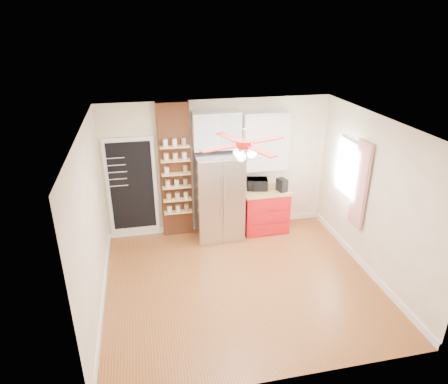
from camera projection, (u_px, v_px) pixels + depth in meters
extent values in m
plane|color=#9C5327|center=(241.00, 283.00, 6.72)|extent=(4.50, 4.50, 0.00)
plane|color=white|center=(244.00, 125.00, 5.63)|extent=(4.50, 4.50, 0.00)
cube|color=#F4EBC4|center=(218.00, 167.00, 7.96)|extent=(4.50, 0.02, 2.70)
cube|color=#F4EBC4|center=(288.00, 291.00, 4.38)|extent=(4.50, 0.02, 2.70)
cube|color=#F4EBC4|center=(91.00, 225.00, 5.75)|extent=(0.02, 4.00, 2.70)
cube|color=#F4EBC4|center=(374.00, 198.00, 6.60)|extent=(0.02, 4.00, 2.70)
cube|color=white|center=(132.00, 186.00, 7.71)|extent=(0.95, 0.04, 1.95)
cube|color=black|center=(132.00, 187.00, 7.69)|extent=(0.82, 0.02, 1.78)
cube|color=brown|center=(175.00, 172.00, 7.73)|extent=(0.60, 0.16, 2.70)
cube|color=silver|center=(219.00, 196.00, 7.81)|extent=(0.90, 0.70, 1.75)
cube|color=white|center=(216.00, 130.00, 7.47)|extent=(0.90, 0.35, 0.70)
cube|color=red|center=(265.00, 211.00, 8.22)|extent=(0.90, 0.60, 0.86)
cube|color=tan|center=(266.00, 191.00, 8.04)|extent=(0.94, 0.64, 0.04)
cube|color=white|center=(265.00, 141.00, 7.79)|extent=(0.90, 0.30, 1.15)
cube|color=white|center=(348.00, 168.00, 7.32)|extent=(0.04, 0.75, 1.05)
cube|color=#A81816|center=(360.00, 185.00, 6.86)|extent=(0.06, 0.40, 1.55)
cylinder|color=silver|center=(244.00, 136.00, 5.69)|extent=(0.05, 0.05, 0.20)
cylinder|color=#9C1309|center=(244.00, 144.00, 5.74)|extent=(0.24, 0.24, 0.10)
sphere|color=white|center=(244.00, 154.00, 5.80)|extent=(0.13, 0.13, 0.13)
imported|color=black|center=(257.00, 184.00, 8.03)|extent=(0.46, 0.36, 0.23)
cube|color=black|center=(282.00, 185.00, 7.95)|extent=(0.21, 0.25, 0.26)
cylinder|color=#B5130A|center=(283.00, 188.00, 7.94)|extent=(0.10, 0.10, 0.13)
cylinder|color=red|center=(283.00, 185.00, 8.09)|extent=(0.15, 0.15, 0.15)
cylinder|color=beige|center=(167.00, 170.00, 7.55)|extent=(0.10, 0.10, 0.13)
cylinder|color=#9C7A4F|center=(185.00, 168.00, 7.63)|extent=(0.11, 0.11, 0.14)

